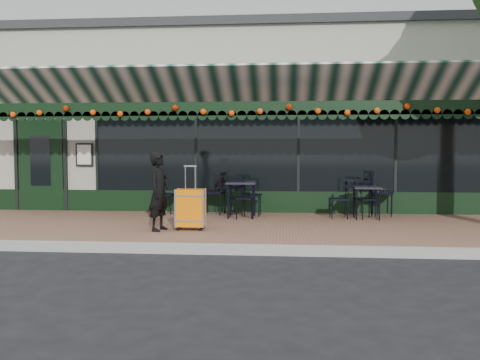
# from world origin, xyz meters

# --- Properties ---
(ground) EXTENTS (80.00, 80.00, 0.00)m
(ground) POSITION_xyz_m (0.00, 0.00, 0.00)
(ground) COLOR black
(ground) RESTS_ON ground
(sidewalk) EXTENTS (18.00, 4.00, 0.15)m
(sidewalk) POSITION_xyz_m (0.00, 2.00, 0.07)
(sidewalk) COLOR brown
(sidewalk) RESTS_ON ground
(curb) EXTENTS (18.00, 0.16, 0.15)m
(curb) POSITION_xyz_m (0.00, -0.08, 0.07)
(curb) COLOR #9E9E99
(curb) RESTS_ON ground
(restaurant_building) EXTENTS (12.00, 9.60, 4.50)m
(restaurant_building) POSITION_xyz_m (0.00, 7.84, 2.27)
(restaurant_building) COLOR #A5A28F
(restaurant_building) RESTS_ON ground
(woman) EXTENTS (0.47, 0.59, 1.43)m
(woman) POSITION_xyz_m (-1.19, 1.17, 0.87)
(woman) COLOR black
(woman) RESTS_ON sidewalk
(suitcase) EXTENTS (0.52, 0.29, 1.17)m
(suitcase) POSITION_xyz_m (-0.64, 1.29, 0.54)
(suitcase) COLOR orange
(suitcase) RESTS_ON sidewalk
(cafe_table_a) EXTENTS (0.56, 0.56, 0.69)m
(cafe_table_a) POSITION_xyz_m (2.81, 3.06, 0.77)
(cafe_table_a) COLOR black
(cafe_table_a) RESTS_ON sidewalk
(cafe_table_b) EXTENTS (0.63, 0.63, 0.78)m
(cafe_table_b) POSITION_xyz_m (0.15, 3.07, 0.85)
(cafe_table_b) COLOR black
(cafe_table_b) RESTS_ON sidewalk
(chair_a_left) EXTENTS (0.42, 0.42, 0.80)m
(chair_a_left) POSITION_xyz_m (2.24, 3.11, 0.55)
(chair_a_left) COLOR black
(chair_a_left) RESTS_ON sidewalk
(chair_a_right) EXTENTS (0.60, 0.60, 1.00)m
(chair_a_right) POSITION_xyz_m (3.25, 3.61, 0.65)
(chair_a_right) COLOR black
(chair_a_right) RESTS_ON sidewalk
(chair_a_front) EXTENTS (0.53, 0.53, 0.83)m
(chair_a_front) POSITION_xyz_m (2.81, 3.06, 0.56)
(chair_a_front) COLOR black
(chair_a_front) RESTS_ON sidewalk
(chair_b_left) EXTENTS (0.55, 0.55, 0.97)m
(chair_b_left) POSITION_xyz_m (-0.53, 3.56, 0.64)
(chair_b_left) COLOR black
(chair_b_left) RESTS_ON sidewalk
(chair_b_right) EXTENTS (0.47, 0.47, 0.89)m
(chair_b_right) POSITION_xyz_m (0.35, 3.38, 0.60)
(chair_b_right) COLOR black
(chair_b_right) RESTS_ON sidewalk
(chair_b_front) EXTENTS (0.59, 0.59, 0.86)m
(chair_b_front) POSITION_xyz_m (0.15, 2.93, 0.58)
(chair_b_front) COLOR black
(chair_b_front) RESTS_ON sidewalk
(chair_solo) EXTENTS (0.53, 0.53, 0.86)m
(chair_solo) POSITION_xyz_m (-1.60, 3.61, 0.58)
(chair_solo) COLOR black
(chair_solo) RESTS_ON sidewalk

